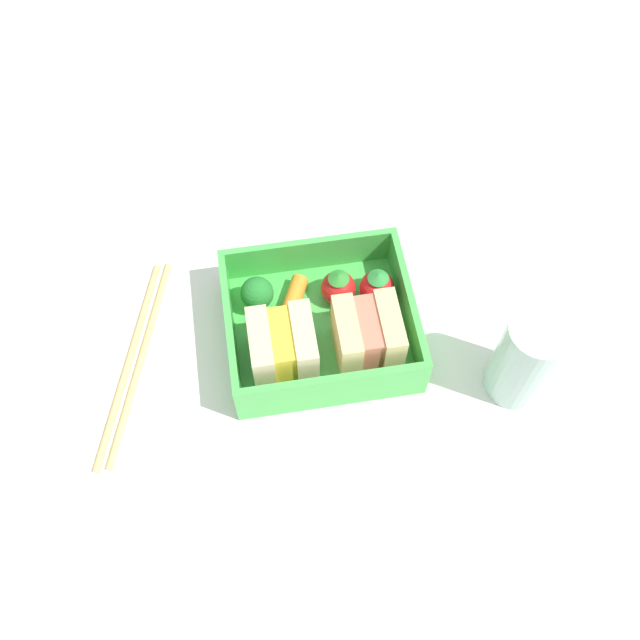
{
  "coord_description": "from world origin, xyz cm",
  "views": [
    {
      "loc": [
        4.85,
        30.3,
        56.59
      ],
      "look_at": [
        0.0,
        0.0,
        2.7
      ],
      "focal_mm": 40.0,
      "sensor_mm": 36.0,
      "label": 1
    }
  ],
  "objects_px": {
    "strawberry_far_left": "(377,287)",
    "chopstick_pair": "(134,357)",
    "carrot_stick_far_left": "(294,297)",
    "sandwich_left": "(367,335)",
    "sandwich_center_left": "(283,347)",
    "drinking_glass": "(526,358)",
    "strawberry_left": "(338,288)",
    "broccoli_floret": "(257,294)"
  },
  "relations": [
    {
      "from": "broccoli_floret",
      "to": "drinking_glass",
      "type": "height_order",
      "value": "drinking_glass"
    },
    {
      "from": "sandwich_left",
      "to": "strawberry_left",
      "type": "xyz_separation_m",
      "value": [
        0.01,
        -0.06,
        -0.01
      ]
    },
    {
      "from": "sandwich_center_left",
      "to": "strawberry_left",
      "type": "bearing_deg",
      "value": -135.02
    },
    {
      "from": "sandwich_left",
      "to": "carrot_stick_far_left",
      "type": "relative_size",
      "value": 1.38
    },
    {
      "from": "sandwich_left",
      "to": "drinking_glass",
      "type": "relative_size",
      "value": 0.58
    },
    {
      "from": "sandwich_left",
      "to": "strawberry_left",
      "type": "bearing_deg",
      "value": -75.45
    },
    {
      "from": "sandwich_center_left",
      "to": "carrot_stick_far_left",
      "type": "xyz_separation_m",
      "value": [
        -0.02,
        -0.06,
        -0.02
      ]
    },
    {
      "from": "broccoli_floret",
      "to": "chopstick_pair",
      "type": "relative_size",
      "value": 0.19
    },
    {
      "from": "strawberry_far_left",
      "to": "strawberry_left",
      "type": "xyz_separation_m",
      "value": [
        0.03,
        -0.0,
        -0.0
      ]
    },
    {
      "from": "sandwich_center_left",
      "to": "strawberry_far_left",
      "type": "bearing_deg",
      "value": -150.28
    },
    {
      "from": "sandwich_left",
      "to": "carrot_stick_far_left",
      "type": "xyz_separation_m",
      "value": [
        0.05,
        -0.06,
        -0.02
      ]
    },
    {
      "from": "sandwich_center_left",
      "to": "carrot_stick_far_left",
      "type": "relative_size",
      "value": 1.38
    },
    {
      "from": "chopstick_pair",
      "to": "sandwich_left",
      "type": "bearing_deg",
      "value": 171.68
    },
    {
      "from": "sandwich_center_left",
      "to": "drinking_glass",
      "type": "distance_m",
      "value": 0.2
    },
    {
      "from": "chopstick_pair",
      "to": "drinking_glass",
      "type": "xyz_separation_m",
      "value": [
        -0.32,
        0.08,
        0.04
      ]
    },
    {
      "from": "sandwich_center_left",
      "to": "strawberry_left",
      "type": "height_order",
      "value": "sandwich_center_left"
    },
    {
      "from": "carrot_stick_far_left",
      "to": "broccoli_floret",
      "type": "relative_size",
      "value": 1.09
    },
    {
      "from": "carrot_stick_far_left",
      "to": "strawberry_far_left",
      "type": "bearing_deg",
      "value": 174.86
    },
    {
      "from": "sandwich_left",
      "to": "sandwich_center_left",
      "type": "xyz_separation_m",
      "value": [
        0.07,
        0.0,
        0.0
      ]
    },
    {
      "from": "sandwich_left",
      "to": "broccoli_floret",
      "type": "relative_size",
      "value": 1.49
    },
    {
      "from": "chopstick_pair",
      "to": "sandwich_center_left",
      "type": "bearing_deg",
      "value": 167.22
    },
    {
      "from": "sandwich_center_left",
      "to": "carrot_stick_far_left",
      "type": "height_order",
      "value": "sandwich_center_left"
    },
    {
      "from": "broccoli_floret",
      "to": "chopstick_pair",
      "type": "height_order",
      "value": "broccoli_floret"
    },
    {
      "from": "strawberry_far_left",
      "to": "chopstick_pair",
      "type": "xyz_separation_m",
      "value": [
        0.22,
        0.02,
        -0.03
      ]
    },
    {
      "from": "drinking_glass",
      "to": "sandwich_center_left",
      "type": "bearing_deg",
      "value": -13.34
    },
    {
      "from": "strawberry_far_left",
      "to": "chopstick_pair",
      "type": "height_order",
      "value": "strawberry_far_left"
    },
    {
      "from": "strawberry_far_left",
      "to": "chopstick_pair",
      "type": "distance_m",
      "value": 0.22
    },
    {
      "from": "strawberry_far_left",
      "to": "drinking_glass",
      "type": "relative_size",
      "value": 0.39
    },
    {
      "from": "sandwich_center_left",
      "to": "strawberry_far_left",
      "type": "distance_m",
      "value": 0.11
    },
    {
      "from": "sandwich_left",
      "to": "sandwich_center_left",
      "type": "relative_size",
      "value": 1.0
    },
    {
      "from": "strawberry_left",
      "to": "broccoli_floret",
      "type": "bearing_deg",
      "value": -1.76
    },
    {
      "from": "chopstick_pair",
      "to": "broccoli_floret",
      "type": "bearing_deg",
      "value": -165.53
    },
    {
      "from": "sandwich_center_left",
      "to": "strawberry_far_left",
      "type": "relative_size",
      "value": 1.48
    },
    {
      "from": "broccoli_floret",
      "to": "strawberry_left",
      "type": "bearing_deg",
      "value": 178.24
    },
    {
      "from": "drinking_glass",
      "to": "strawberry_far_left",
      "type": "bearing_deg",
      "value": -43.7
    },
    {
      "from": "strawberry_far_left",
      "to": "drinking_glass",
      "type": "xyz_separation_m",
      "value": [
        -0.1,
        0.1,
        0.02
      ]
    },
    {
      "from": "chopstick_pair",
      "to": "drinking_glass",
      "type": "distance_m",
      "value": 0.34
    },
    {
      "from": "drinking_glass",
      "to": "carrot_stick_far_left",
      "type": "bearing_deg",
      "value": -30.65
    },
    {
      "from": "strawberry_left",
      "to": "chopstick_pair",
      "type": "distance_m",
      "value": 0.19
    },
    {
      "from": "strawberry_far_left",
      "to": "carrot_stick_far_left",
      "type": "relative_size",
      "value": 0.93
    },
    {
      "from": "carrot_stick_far_left",
      "to": "chopstick_pair",
      "type": "xyz_separation_m",
      "value": [
        0.15,
        0.03,
        -0.02
      ]
    },
    {
      "from": "strawberry_far_left",
      "to": "strawberry_left",
      "type": "height_order",
      "value": "same"
    }
  ]
}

